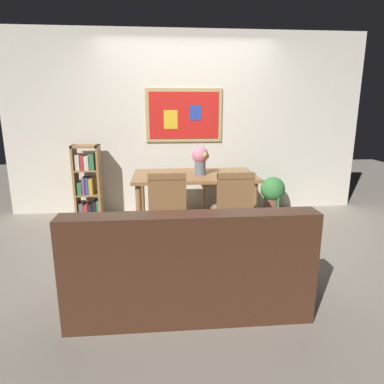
{
  "coord_description": "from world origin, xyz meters",
  "views": [
    {
      "loc": [
        -0.38,
        -3.72,
        1.55
      ],
      "look_at": [
        -0.06,
        -0.16,
        0.65
      ],
      "focal_mm": 31.83,
      "sensor_mm": 36.0,
      "label": 1
    }
  ],
  "objects_px": {
    "dining_chair_near_right": "(233,206)",
    "tv_remote": "(242,175)",
    "potted_ivy": "(273,193)",
    "bookshelf": "(88,184)",
    "leather_couch": "(187,268)",
    "dining_chair_far_right": "(213,175)",
    "dining_chair_near_left": "(167,207)",
    "flower_vase": "(200,158)",
    "dining_table": "(194,181)"
  },
  "relations": [
    {
      "from": "dining_chair_near_right",
      "to": "leather_couch",
      "type": "relative_size",
      "value": 0.51
    },
    {
      "from": "bookshelf",
      "to": "flower_vase",
      "type": "relative_size",
      "value": 2.97
    },
    {
      "from": "dining_chair_near_right",
      "to": "flower_vase",
      "type": "xyz_separation_m",
      "value": [
        -0.26,
        0.79,
        0.39
      ]
    },
    {
      "from": "potted_ivy",
      "to": "tv_remote",
      "type": "bearing_deg",
      "value": -131.45
    },
    {
      "from": "dining_chair_near_left",
      "to": "bookshelf",
      "type": "relative_size",
      "value": 0.87
    },
    {
      "from": "leather_couch",
      "to": "dining_chair_near_left",
      "type": "bearing_deg",
      "value": 98.01
    },
    {
      "from": "dining_chair_far_right",
      "to": "leather_couch",
      "type": "distance_m",
      "value": 2.63
    },
    {
      "from": "leather_couch",
      "to": "flower_vase",
      "type": "bearing_deg",
      "value": 80.07
    },
    {
      "from": "dining_table",
      "to": "flower_vase",
      "type": "height_order",
      "value": "flower_vase"
    },
    {
      "from": "dining_chair_near_right",
      "to": "tv_remote",
      "type": "xyz_separation_m",
      "value": [
        0.24,
        0.66,
        0.2
      ]
    },
    {
      "from": "dining_chair_near_right",
      "to": "dining_chair_near_left",
      "type": "distance_m",
      "value": 0.69
    },
    {
      "from": "dining_chair_near_right",
      "to": "dining_chair_far_right",
      "type": "xyz_separation_m",
      "value": [
        0.03,
        1.63,
        0.0
      ]
    },
    {
      "from": "dining_chair_far_right",
      "to": "bookshelf",
      "type": "xyz_separation_m",
      "value": [
        -1.82,
        -0.22,
        -0.05
      ]
    },
    {
      "from": "potted_ivy",
      "to": "dining_chair_far_right",
      "type": "bearing_deg",
      "value": 165.18
    },
    {
      "from": "dining_chair_far_right",
      "to": "dining_chair_near_right",
      "type": "bearing_deg",
      "value": -91.2
    },
    {
      "from": "tv_remote",
      "to": "dining_chair_near_left",
      "type": "bearing_deg",
      "value": -145.69
    },
    {
      "from": "flower_vase",
      "to": "tv_remote",
      "type": "bearing_deg",
      "value": -14.22
    },
    {
      "from": "tv_remote",
      "to": "leather_couch",
      "type": "bearing_deg",
      "value": -116.83
    },
    {
      "from": "dining_table",
      "to": "dining_chair_far_right",
      "type": "bearing_deg",
      "value": 65.82
    },
    {
      "from": "bookshelf",
      "to": "potted_ivy",
      "type": "relative_size",
      "value": 1.92
    },
    {
      "from": "flower_vase",
      "to": "dining_table",
      "type": "bearing_deg",
      "value": 150.42
    },
    {
      "from": "dining_chair_near_right",
      "to": "dining_chair_far_right",
      "type": "distance_m",
      "value": 1.63
    },
    {
      "from": "dining_chair_far_right",
      "to": "tv_remote",
      "type": "distance_m",
      "value": 1.01
    },
    {
      "from": "dining_chair_near_right",
      "to": "dining_chair_far_right",
      "type": "height_order",
      "value": "same"
    },
    {
      "from": "dining_chair_far_right",
      "to": "tv_remote",
      "type": "xyz_separation_m",
      "value": [
        0.21,
        -0.97,
        0.2
      ]
    },
    {
      "from": "flower_vase",
      "to": "tv_remote",
      "type": "xyz_separation_m",
      "value": [
        0.5,
        -0.13,
        -0.2
      ]
    },
    {
      "from": "dining_chair_near_left",
      "to": "tv_remote",
      "type": "height_order",
      "value": "dining_chair_near_left"
    },
    {
      "from": "dining_chair_far_right",
      "to": "leather_couch",
      "type": "xyz_separation_m",
      "value": [
        -0.59,
        -2.56,
        -0.23
      ]
    },
    {
      "from": "dining_chair_far_right",
      "to": "dining_chair_near_left",
      "type": "height_order",
      "value": "same"
    },
    {
      "from": "leather_couch",
      "to": "potted_ivy",
      "type": "xyz_separation_m",
      "value": [
        1.46,
        2.33,
        -0.0
      ]
    },
    {
      "from": "dining_chair_near_left",
      "to": "dining_table",
      "type": "bearing_deg",
      "value": 65.7
    },
    {
      "from": "potted_ivy",
      "to": "dining_chair_near_right",
      "type": "bearing_deg",
      "value": -122.65
    },
    {
      "from": "tv_remote",
      "to": "dining_chair_far_right",
      "type": "bearing_deg",
      "value": 102.1
    },
    {
      "from": "dining_chair_far_right",
      "to": "potted_ivy",
      "type": "distance_m",
      "value": 0.92
    },
    {
      "from": "leather_couch",
      "to": "tv_remote",
      "type": "bearing_deg",
      "value": 63.17
    },
    {
      "from": "dining_chair_near_right",
      "to": "bookshelf",
      "type": "bearing_deg",
      "value": 141.69
    },
    {
      "from": "bookshelf",
      "to": "tv_remote",
      "type": "bearing_deg",
      "value": -20.27
    },
    {
      "from": "dining_chair_near_right",
      "to": "bookshelf",
      "type": "distance_m",
      "value": 2.27
    },
    {
      "from": "dining_chair_near_right",
      "to": "tv_remote",
      "type": "relative_size",
      "value": 5.65
    },
    {
      "from": "dining_chair_far_right",
      "to": "leather_couch",
      "type": "bearing_deg",
      "value": -103.04
    },
    {
      "from": "leather_couch",
      "to": "dining_table",
      "type": "bearing_deg",
      "value": 82.52
    },
    {
      "from": "dining_chair_far_right",
      "to": "potted_ivy",
      "type": "xyz_separation_m",
      "value": [
        0.87,
        -0.23,
        -0.23
      ]
    },
    {
      "from": "potted_ivy",
      "to": "flower_vase",
      "type": "height_order",
      "value": "flower_vase"
    },
    {
      "from": "leather_couch",
      "to": "flower_vase",
      "type": "relative_size",
      "value": 5.14
    },
    {
      "from": "bookshelf",
      "to": "dining_table",
      "type": "bearing_deg",
      "value": -21.78
    },
    {
      "from": "dining_table",
      "to": "dining_chair_far_right",
      "type": "height_order",
      "value": "dining_chair_far_right"
    },
    {
      "from": "bookshelf",
      "to": "tv_remote",
      "type": "relative_size",
      "value": 6.46
    },
    {
      "from": "flower_vase",
      "to": "dining_chair_far_right",
      "type": "bearing_deg",
      "value": 70.92
    },
    {
      "from": "bookshelf",
      "to": "potted_ivy",
      "type": "distance_m",
      "value": 2.69
    },
    {
      "from": "potted_ivy",
      "to": "bookshelf",
      "type": "bearing_deg",
      "value": 179.91
    }
  ]
}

